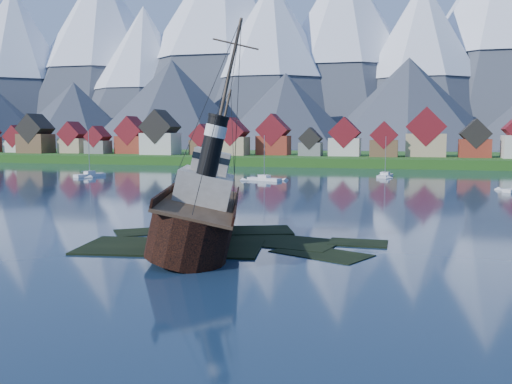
% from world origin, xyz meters
% --- Properties ---
extents(ground, '(1400.00, 1400.00, 0.00)m').
position_xyz_m(ground, '(0.00, 0.00, 0.00)').
color(ground, '#16283E').
rests_on(ground, ground).
extents(shoal, '(31.71, 21.24, 1.14)m').
position_xyz_m(shoal, '(1.78, 2.15, -0.35)').
color(shoal, black).
rests_on(shoal, ground).
extents(shore_bank, '(600.00, 80.00, 3.20)m').
position_xyz_m(shore_bank, '(0.00, 170.00, 0.00)').
color(shore_bank, '#204814').
rests_on(shore_bank, ground).
extents(seawall, '(600.00, 2.50, 2.00)m').
position_xyz_m(seawall, '(0.00, 132.00, 0.00)').
color(seawall, '#3F3D38').
rests_on(seawall, ground).
extents(town, '(250.96, 16.69, 17.30)m').
position_xyz_m(town, '(-33.12, 152.18, 8.99)').
color(town, maroon).
rests_on(town, ground).
extents(mountains, '(965.00, 340.00, 205.00)m').
position_xyz_m(mountains, '(-0.79, 481.26, 89.34)').
color(mountains, '#2D333D').
rests_on(mountains, ground).
extents(tugboat_wreck, '(7.17, 30.90, 24.48)m').
position_xyz_m(tugboat_wreck, '(-1.88, 3.13, 3.07)').
color(tugboat_wreck, black).
rests_on(tugboat_wreck, ground).
extents(sailboat_b, '(5.26, 8.78, 12.48)m').
position_xyz_m(sailboat_b, '(-60.01, 77.71, 0.29)').
color(sailboat_b, silver).
rests_on(sailboat_b, ground).
extents(sailboat_c, '(8.96, 5.31, 11.31)m').
position_xyz_m(sailboat_c, '(-13.14, 77.71, 0.25)').
color(sailboat_c, silver).
rests_on(sailboat_c, ground).
extents(sailboat_e, '(3.90, 9.74, 11.00)m').
position_xyz_m(sailboat_e, '(14.47, 95.89, 0.24)').
color(sailboat_e, silver).
rests_on(sailboat_e, ground).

